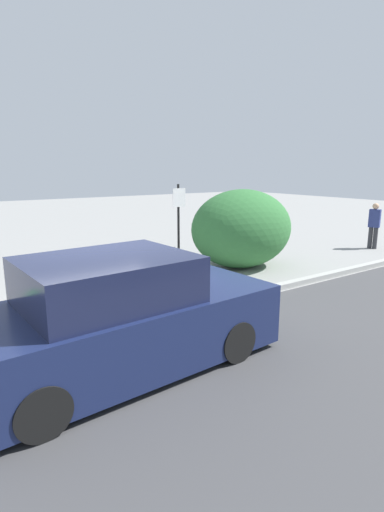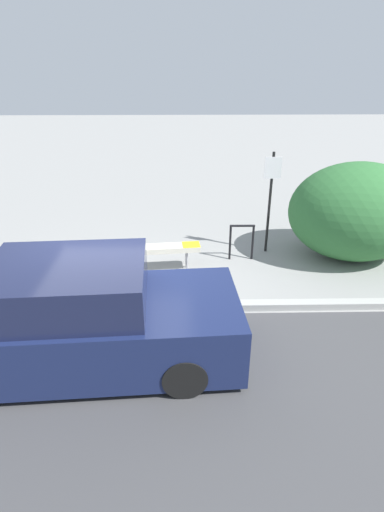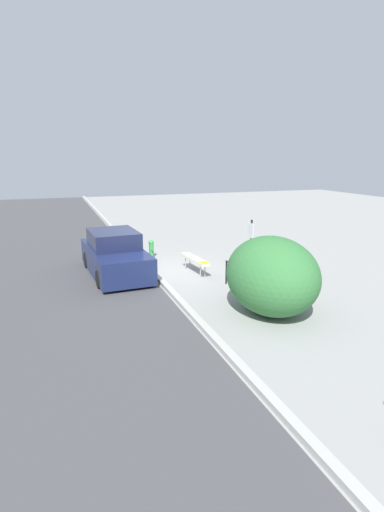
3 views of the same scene
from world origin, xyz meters
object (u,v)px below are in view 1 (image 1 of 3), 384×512
Objects in this scene: parked_car_near at (119,320)px; sign_post at (179,221)px; bike_rack at (166,261)px; bench at (101,278)px; pedestrian at (374,224)px.

sign_post is at bearing 44.62° from parked_car_near.
bench is at bearing -163.89° from bike_rack.
bench is at bearing 69.40° from parked_car_near.
bike_rack is (1.85, 0.53, -0.00)m from bench.
pedestrian is (9.74, 0.03, 0.32)m from bench.
pedestrian is at bearing -3.67° from bike_rack.
parked_car_near is (-2.71, -3.32, 0.20)m from bike_rack.
parked_car_near reaches higher than pedestrian.
pedestrian reaches higher than bike_rack.
pedestrian is at bearing 11.48° from parked_car_near.
sign_post reaches higher than parked_car_near.
bench is 0.42× the size of parked_car_near.
sign_post is (2.49, 0.94, 0.88)m from bench.
parked_car_near reaches higher than bench.
parked_car_near is at bearing 85.49° from pedestrian.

